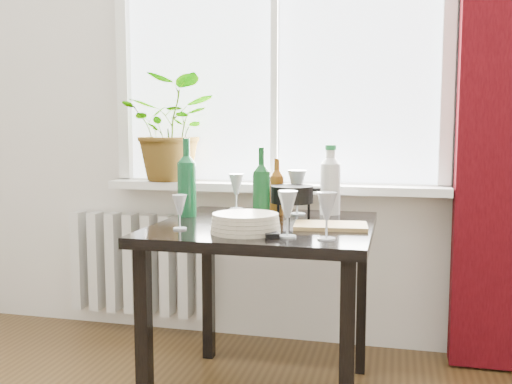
% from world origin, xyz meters
% --- Properties ---
extents(window, '(1.72, 0.08, 1.62)m').
position_xyz_m(window, '(0.00, 2.22, 1.60)').
color(window, white).
rests_on(window, ground).
extents(windowsill, '(1.72, 0.20, 0.04)m').
position_xyz_m(windowsill, '(0.00, 2.15, 0.82)').
color(windowsill, white).
rests_on(windowsill, ground).
extents(radiator, '(0.80, 0.10, 0.55)m').
position_xyz_m(radiator, '(-0.75, 2.18, 0.38)').
color(radiator, silver).
rests_on(radiator, ground).
extents(table, '(0.85, 0.85, 0.74)m').
position_xyz_m(table, '(0.10, 1.55, 0.65)').
color(table, black).
rests_on(table, ground).
extents(potted_plant, '(0.50, 0.44, 0.55)m').
position_xyz_m(potted_plant, '(-0.53, 2.16, 1.12)').
color(potted_plant, '#1E691C').
rests_on(potted_plant, windowsill).
extents(wine_bottle_left, '(0.10, 0.10, 0.34)m').
position_xyz_m(wine_bottle_left, '(-0.27, 1.66, 0.91)').
color(wine_bottle_left, '#0D4823').
rests_on(wine_bottle_left, table).
extents(wine_bottle_right, '(0.09, 0.09, 0.30)m').
position_xyz_m(wine_bottle_right, '(0.07, 1.62, 0.89)').
color(wine_bottle_right, '#0C3F17').
rests_on(wine_bottle_right, table).
extents(bottle_amber, '(0.06, 0.06, 0.25)m').
position_xyz_m(bottle_amber, '(0.10, 1.79, 0.87)').
color(bottle_amber, '#6D390C').
rests_on(bottle_amber, table).
extents(cleaning_bottle, '(0.11, 0.11, 0.32)m').
position_xyz_m(cleaning_bottle, '(0.32, 1.86, 0.90)').
color(cleaning_bottle, silver).
rests_on(cleaning_bottle, table).
extents(wineglass_front_right, '(0.09, 0.09, 0.17)m').
position_xyz_m(wineglass_front_right, '(0.24, 1.28, 0.82)').
color(wineglass_front_right, '#B6C0C4').
rests_on(wineglass_front_right, table).
extents(wineglass_far_right, '(0.08, 0.08, 0.17)m').
position_xyz_m(wineglass_far_right, '(0.38, 1.27, 0.82)').
color(wineglass_far_right, silver).
rests_on(wineglass_far_right, table).
extents(wineglass_back_center, '(0.11, 0.11, 0.20)m').
position_xyz_m(wineglass_back_center, '(0.18, 1.81, 0.84)').
color(wineglass_back_center, '#B7C0C5').
rests_on(wineglass_back_center, table).
extents(wineglass_back_left, '(0.09, 0.09, 0.17)m').
position_xyz_m(wineglass_back_left, '(-0.12, 1.90, 0.83)').
color(wineglass_back_left, '#B6C0C4').
rests_on(wineglass_back_left, table).
extents(wineglass_front_left, '(0.07, 0.07, 0.13)m').
position_xyz_m(wineglass_front_left, '(-0.18, 1.34, 0.81)').
color(wineglass_front_left, silver).
rests_on(wineglass_front_left, table).
extents(plate_stack, '(0.33, 0.33, 0.07)m').
position_xyz_m(plate_stack, '(0.08, 1.33, 0.77)').
color(plate_stack, beige).
rests_on(plate_stack, table).
extents(fondue_pot, '(0.23, 0.20, 0.14)m').
position_xyz_m(fondue_pot, '(0.18, 1.70, 0.81)').
color(fondue_pot, black).
rests_on(fondue_pot, table).
extents(tv_remote, '(0.10, 0.17, 0.02)m').
position_xyz_m(tv_remote, '(0.17, 1.31, 0.75)').
color(tv_remote, black).
rests_on(tv_remote, table).
extents(cutting_board, '(0.29, 0.20, 0.01)m').
position_xyz_m(cutting_board, '(0.37, 1.51, 0.75)').
color(cutting_board, '#A6854B').
rests_on(cutting_board, table).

